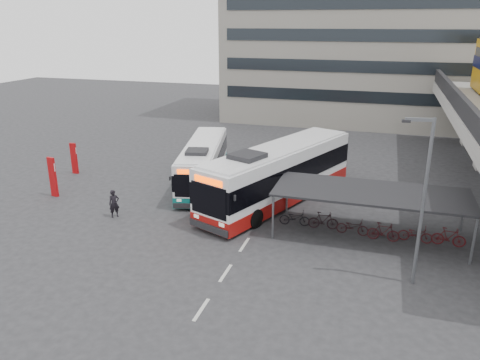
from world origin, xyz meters
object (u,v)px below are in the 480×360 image
(pedestrian, at_px, (114,204))
(bus_main, at_px, (279,174))
(bus_teal, at_px, (203,163))
(lamp_post, at_px, (422,194))

(pedestrian, bearing_deg, bus_main, -13.37)
(bus_main, relative_size, bus_teal, 1.21)
(bus_main, xyz_separation_m, lamp_post, (7.76, -7.93, 2.41))
(pedestrian, relative_size, lamp_post, 0.23)
(pedestrian, height_order, lamp_post, lamp_post)
(pedestrian, xyz_separation_m, lamp_post, (16.36, -2.58, 3.37))
(bus_main, relative_size, pedestrian, 7.90)
(bus_main, distance_m, bus_teal, 6.17)
(bus_main, bearing_deg, pedestrian, -126.27)
(bus_teal, bearing_deg, bus_main, -31.49)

